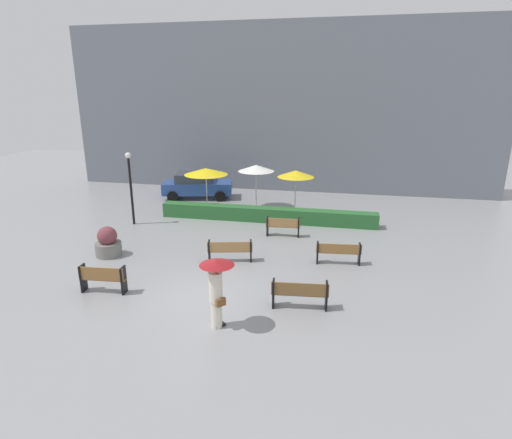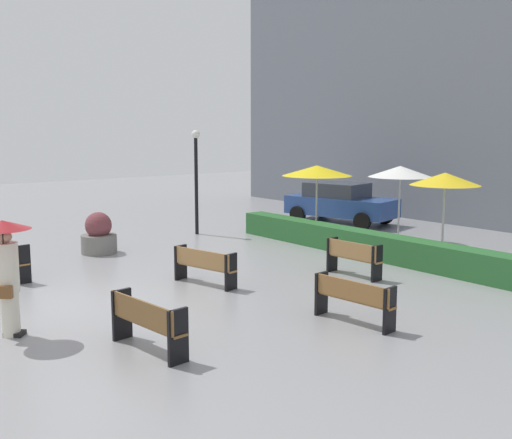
% 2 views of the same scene
% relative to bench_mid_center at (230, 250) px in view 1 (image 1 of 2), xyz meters
% --- Properties ---
extents(ground_plane, '(60.00, 60.00, 0.00)m').
position_rel_bench_mid_center_xyz_m(ground_plane, '(-0.24, -2.95, -0.49)').
color(ground_plane, gray).
extents(bench_mid_center, '(1.77, 0.74, 0.84)m').
position_rel_bench_mid_center_xyz_m(bench_mid_center, '(0.00, 0.00, 0.00)').
color(bench_mid_center, '#9E7242').
rests_on(bench_mid_center, ground).
extents(bench_back_row, '(1.56, 0.44, 0.88)m').
position_rel_bench_mid_center_xyz_m(bench_back_row, '(1.60, 3.36, 0.02)').
color(bench_back_row, '#9E7242').
rests_on(bench_back_row, ground).
extents(bench_near_right, '(1.76, 0.54, 0.89)m').
position_rel_bench_mid_center_xyz_m(bench_near_right, '(3.04, -3.13, 0.03)').
color(bench_near_right, brown).
rests_on(bench_near_right, ground).
extents(bench_far_right, '(1.73, 0.50, 0.84)m').
position_rel_bench_mid_center_xyz_m(bench_far_right, '(4.14, 0.61, 0.01)').
color(bench_far_right, olive).
rests_on(bench_far_right, ground).
extents(bench_near_left, '(1.55, 0.49, 0.93)m').
position_rel_bench_mid_center_xyz_m(bench_near_left, '(-3.42, -3.40, 0.05)').
color(bench_near_left, olive).
rests_on(bench_near_left, ground).
extents(pedestrian_with_umbrella, '(0.96, 0.96, 2.09)m').
position_rel_bench_mid_center_xyz_m(pedestrian_with_umbrella, '(0.89, -4.67, 0.85)').
color(pedestrian_with_umbrella, silver).
rests_on(pedestrian_with_umbrella, ground).
extents(planter_pot, '(1.03, 1.03, 1.22)m').
position_rel_bench_mid_center_xyz_m(planter_pot, '(-4.99, -0.39, 0.03)').
color(planter_pot, slate).
rests_on(planter_pot, ground).
extents(lamp_post, '(0.28, 0.28, 3.59)m').
position_rel_bench_mid_center_xyz_m(lamp_post, '(-5.98, 3.66, 1.73)').
color(lamp_post, black).
rests_on(lamp_post, ground).
extents(patio_umbrella_yellow, '(2.36, 2.36, 2.42)m').
position_rel_bench_mid_center_xyz_m(patio_umbrella_yellow, '(-3.10, 6.62, 1.74)').
color(patio_umbrella_yellow, silver).
rests_on(patio_umbrella_yellow, ground).
extents(patio_umbrella_white, '(2.02, 2.02, 2.47)m').
position_rel_bench_mid_center_xyz_m(patio_umbrella_white, '(-0.59, 7.85, 1.80)').
color(patio_umbrella_white, silver).
rests_on(patio_umbrella_white, ground).
extents(patio_umbrella_yellow_far, '(1.93, 1.93, 2.43)m').
position_rel_bench_mid_center_xyz_m(patio_umbrella_yellow_far, '(1.74, 6.87, 1.76)').
color(patio_umbrella_yellow_far, silver).
rests_on(patio_umbrella_yellow_far, ground).
extents(hedge_strip, '(11.04, 0.70, 0.72)m').
position_rel_bench_mid_center_xyz_m(hedge_strip, '(0.46, 5.45, -0.13)').
color(hedge_strip, '#28602D').
rests_on(hedge_strip, ground).
extents(building_facade, '(28.00, 1.20, 10.54)m').
position_rel_bench_mid_center_xyz_m(building_facade, '(-0.24, 13.05, 4.78)').
color(building_facade, slate).
rests_on(building_facade, ground).
extents(parked_car, '(4.48, 2.70, 1.57)m').
position_rel_bench_mid_center_xyz_m(parked_car, '(-4.65, 9.39, 0.32)').
color(parked_car, '#28478C').
rests_on(parked_car, ground).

